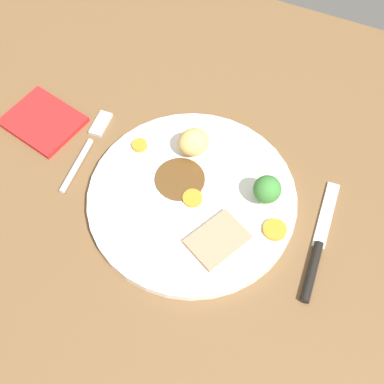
# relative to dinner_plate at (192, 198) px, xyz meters

# --- Properties ---
(dining_table) EXTENTS (1.20, 0.84, 0.04)m
(dining_table) POSITION_rel_dinner_plate_xyz_m (-0.04, 0.03, -0.02)
(dining_table) COLOR brown
(dining_table) RESTS_ON ground
(dinner_plate) EXTENTS (0.29, 0.29, 0.01)m
(dinner_plate) POSITION_rel_dinner_plate_xyz_m (0.00, 0.00, 0.00)
(dinner_plate) COLOR white
(dinner_plate) RESTS_ON dining_table
(gravy_pool) EXTENTS (0.07, 0.07, 0.00)m
(gravy_pool) POSITION_rel_dinner_plate_xyz_m (-0.03, 0.02, 0.01)
(gravy_pool) COLOR #563819
(gravy_pool) RESTS_ON dinner_plate
(meat_slice_main) EXTENTS (0.08, 0.09, 0.01)m
(meat_slice_main) POSITION_rel_dinner_plate_xyz_m (0.06, -0.05, 0.01)
(meat_slice_main) COLOR tan
(meat_slice_main) RESTS_ON dinner_plate
(roast_potato_left) EXTENTS (0.06, 0.06, 0.04)m
(roast_potato_left) POSITION_rel_dinner_plate_xyz_m (-0.03, 0.07, 0.03)
(roast_potato_left) COLOR #D8B260
(roast_potato_left) RESTS_ON dinner_plate
(carrot_coin_front) EXTENTS (0.03, 0.03, 0.01)m
(carrot_coin_front) POSITION_rel_dinner_plate_xyz_m (0.00, -0.00, 0.01)
(carrot_coin_front) COLOR orange
(carrot_coin_front) RESTS_ON dinner_plate
(carrot_coin_back) EXTENTS (0.03, 0.03, 0.01)m
(carrot_coin_back) POSITION_rel_dinner_plate_xyz_m (0.12, -0.01, 0.01)
(carrot_coin_back) COLOR orange
(carrot_coin_back) RESTS_ON dinner_plate
(carrot_coin_side) EXTENTS (0.02, 0.02, 0.01)m
(carrot_coin_side) POSITION_rel_dinner_plate_xyz_m (-0.10, 0.05, 0.01)
(carrot_coin_side) COLOR orange
(carrot_coin_side) RESTS_ON dinner_plate
(broccoli_floret) EXTENTS (0.04, 0.04, 0.05)m
(broccoli_floret) POSITION_rel_dinner_plate_xyz_m (0.09, 0.03, 0.03)
(broccoli_floret) COLOR #8CB766
(broccoli_floret) RESTS_ON dinner_plate
(fork) EXTENTS (0.02, 0.15, 0.01)m
(fork) POSITION_rel_dinner_plate_xyz_m (-0.18, 0.02, -0.00)
(fork) COLOR silver
(fork) RESTS_ON dining_table
(knife) EXTENTS (0.03, 0.19, 0.01)m
(knife) POSITION_rel_dinner_plate_xyz_m (0.18, -0.00, -0.00)
(knife) COLOR black
(knife) RESTS_ON dining_table
(folded_napkin) EXTENTS (0.13, 0.11, 0.01)m
(folded_napkin) POSITION_rel_dinner_plate_xyz_m (-0.27, 0.03, -0.00)
(folded_napkin) COLOR red
(folded_napkin) RESTS_ON dining_table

